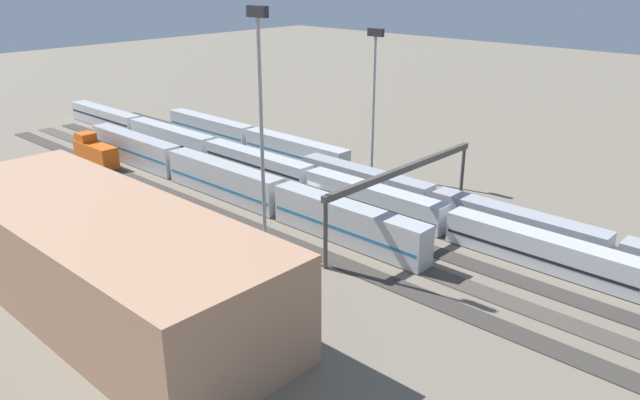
{
  "coord_description": "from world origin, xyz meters",
  "views": [
    {
      "loc": [
        -59.55,
        61.69,
        32.44
      ],
      "look_at": [
        -5.72,
        3.77,
        2.5
      ],
      "focal_mm": 34.97,
      "sensor_mm": 36.0,
      "label": 1
    }
  ],
  "objects_px": {
    "train_on_track_4": "(224,180)",
    "train_on_track_0": "(250,138)",
    "signal_gantry": "(404,176)",
    "train_on_track_5": "(95,152)",
    "maintenance_shed": "(101,258)",
    "train_on_track_2": "(300,176)",
    "light_mast_0": "(374,82)",
    "light_mast_1": "(261,104)",
    "train_on_track_1": "(515,224)"
  },
  "relations": [
    {
      "from": "light_mast_1",
      "to": "maintenance_shed",
      "type": "bearing_deg",
      "value": 82.28
    },
    {
      "from": "train_on_track_2",
      "to": "light_mast_1",
      "type": "xyz_separation_m",
      "value": [
        -12.53,
        18.73,
        15.95
      ]
    },
    {
      "from": "train_on_track_4",
      "to": "train_on_track_0",
      "type": "height_order",
      "value": "train_on_track_4"
    },
    {
      "from": "train_on_track_5",
      "to": "light_mast_1",
      "type": "bearing_deg",
      "value": 175.5
    },
    {
      "from": "train_on_track_2",
      "to": "light_mast_0",
      "type": "height_order",
      "value": "light_mast_0"
    },
    {
      "from": "light_mast_1",
      "to": "signal_gantry",
      "type": "height_order",
      "value": "light_mast_1"
    },
    {
      "from": "maintenance_shed",
      "to": "train_on_track_5",
      "type": "bearing_deg",
      "value": -27.34
    },
    {
      "from": "train_on_track_2",
      "to": "signal_gantry",
      "type": "distance_m",
      "value": 21.7
    },
    {
      "from": "train_on_track_0",
      "to": "train_on_track_4",
      "type": "bearing_deg",
      "value": 130.57
    },
    {
      "from": "train_on_track_5",
      "to": "light_mast_1",
      "type": "distance_m",
      "value": 50.15
    },
    {
      "from": "train_on_track_4",
      "to": "light_mast_1",
      "type": "bearing_deg",
      "value": 154.82
    },
    {
      "from": "light_mast_1",
      "to": "signal_gantry",
      "type": "distance_m",
      "value": 21.02
    },
    {
      "from": "train_on_track_2",
      "to": "signal_gantry",
      "type": "height_order",
      "value": "signal_gantry"
    },
    {
      "from": "train_on_track_5",
      "to": "light_mast_1",
      "type": "xyz_separation_m",
      "value": [
        -47.43,
        3.73,
        15.84
      ]
    },
    {
      "from": "train_on_track_1",
      "to": "train_on_track_2",
      "type": "height_order",
      "value": "train_on_track_2"
    },
    {
      "from": "light_mast_1",
      "to": "signal_gantry",
      "type": "bearing_deg",
      "value": -117.11
    },
    {
      "from": "train_on_track_1",
      "to": "light_mast_0",
      "type": "relative_size",
      "value": 3.06
    },
    {
      "from": "light_mast_0",
      "to": "signal_gantry",
      "type": "height_order",
      "value": "light_mast_0"
    },
    {
      "from": "train_on_track_0",
      "to": "light_mast_0",
      "type": "xyz_separation_m",
      "value": [
        -26.48,
        -3.39,
        13.23
      ]
    },
    {
      "from": "train_on_track_4",
      "to": "train_on_track_0",
      "type": "distance_m",
      "value": 26.34
    },
    {
      "from": "light_mast_0",
      "to": "light_mast_1",
      "type": "distance_m",
      "value": 33.54
    },
    {
      "from": "train_on_track_2",
      "to": "maintenance_shed",
      "type": "bearing_deg",
      "value": 104.54
    },
    {
      "from": "train_on_track_1",
      "to": "train_on_track_2",
      "type": "distance_m",
      "value": 33.25
    },
    {
      "from": "train_on_track_2",
      "to": "train_on_track_5",
      "type": "height_order",
      "value": "train_on_track_5"
    },
    {
      "from": "train_on_track_4",
      "to": "train_on_track_2",
      "type": "relative_size",
      "value": 0.51
    },
    {
      "from": "signal_gantry",
      "to": "train_on_track_4",
      "type": "bearing_deg",
      "value": 15.59
    },
    {
      "from": "train_on_track_2",
      "to": "maintenance_shed",
      "type": "xyz_separation_m",
      "value": [
        -9.9,
        38.17,
        3.1
      ]
    },
    {
      "from": "train_on_track_2",
      "to": "light_mast_0",
      "type": "bearing_deg",
      "value": -103.87
    },
    {
      "from": "train_on_track_0",
      "to": "signal_gantry",
      "type": "xyz_separation_m",
      "value": [
        -44.02,
        12.5,
        5.58
      ]
    },
    {
      "from": "maintenance_shed",
      "to": "train_on_track_2",
      "type": "bearing_deg",
      "value": -75.46
    },
    {
      "from": "train_on_track_0",
      "to": "train_on_track_2",
      "type": "bearing_deg",
      "value": 156.66
    },
    {
      "from": "train_on_track_5",
      "to": "light_mast_0",
      "type": "distance_m",
      "value": 49.36
    },
    {
      "from": "train_on_track_2",
      "to": "light_mast_1",
      "type": "height_order",
      "value": "light_mast_1"
    },
    {
      "from": "train_on_track_5",
      "to": "maintenance_shed",
      "type": "height_order",
      "value": "maintenance_shed"
    },
    {
      "from": "light_mast_0",
      "to": "signal_gantry",
      "type": "distance_m",
      "value": 24.87
    },
    {
      "from": "signal_gantry",
      "to": "train_on_track_1",
      "type": "bearing_deg",
      "value": -148.05
    },
    {
      "from": "light_mast_1",
      "to": "train_on_track_5",
      "type": "bearing_deg",
      "value": -4.5
    },
    {
      "from": "train_on_track_4",
      "to": "signal_gantry",
      "type": "relative_size",
      "value": 2.38
    },
    {
      "from": "train_on_track_5",
      "to": "train_on_track_0",
      "type": "bearing_deg",
      "value": -115.13
    },
    {
      "from": "train_on_track_0",
      "to": "signal_gantry",
      "type": "height_order",
      "value": "signal_gantry"
    },
    {
      "from": "train_on_track_1",
      "to": "light_mast_0",
      "type": "height_order",
      "value": "light_mast_0"
    },
    {
      "from": "maintenance_shed",
      "to": "light_mast_0",
      "type": "bearing_deg",
      "value": -82.71
    },
    {
      "from": "train_on_track_4",
      "to": "signal_gantry",
      "type": "distance_m",
      "value": 28.35
    },
    {
      "from": "train_on_track_4",
      "to": "maintenance_shed",
      "type": "distance_m",
      "value": 32.47
    },
    {
      "from": "train_on_track_1",
      "to": "train_on_track_5",
      "type": "xyz_separation_m",
      "value": [
        67.77,
        20.0,
        0.14
      ]
    },
    {
      "from": "train_on_track_4",
      "to": "light_mast_1",
      "type": "xyz_separation_m",
      "value": [
        -18.58,
        8.73,
        15.4
      ]
    },
    {
      "from": "train_on_track_4",
      "to": "train_on_track_1",
      "type": "bearing_deg",
      "value": -158.92
    },
    {
      "from": "train_on_track_4",
      "to": "signal_gantry",
      "type": "height_order",
      "value": "signal_gantry"
    },
    {
      "from": "signal_gantry",
      "to": "light_mast_0",
      "type": "bearing_deg",
      "value": -42.19
    },
    {
      "from": "train_on_track_0",
      "to": "signal_gantry",
      "type": "relative_size",
      "value": 1.57
    }
  ]
}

